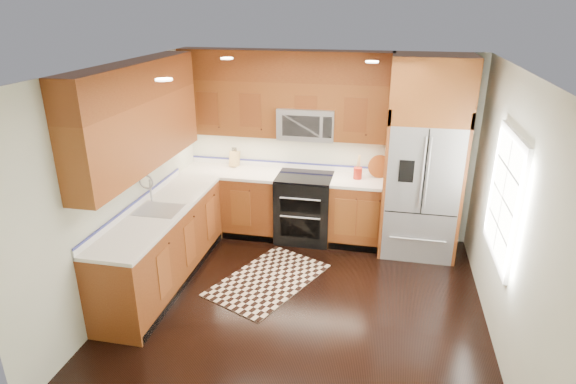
% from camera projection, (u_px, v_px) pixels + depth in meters
% --- Properties ---
extents(ground, '(4.00, 4.00, 0.00)m').
position_uv_depth(ground, '(300.00, 306.00, 5.39)').
color(ground, black).
rests_on(ground, ground).
extents(wall_back, '(4.00, 0.02, 2.60)m').
position_uv_depth(wall_back, '(327.00, 146.00, 6.73)').
color(wall_back, silver).
rests_on(wall_back, ground).
extents(wall_left, '(0.02, 4.00, 2.60)m').
position_uv_depth(wall_left, '(123.00, 185.00, 5.29)').
color(wall_left, silver).
rests_on(wall_left, ground).
extents(wall_right, '(0.02, 4.00, 2.60)m').
position_uv_depth(wall_right, '(509.00, 216.00, 4.53)').
color(wall_right, silver).
rests_on(wall_right, ground).
extents(window, '(0.04, 1.10, 1.30)m').
position_uv_depth(window, '(504.00, 198.00, 4.68)').
color(window, white).
rests_on(window, ground).
extents(base_cabinets, '(2.85, 3.00, 0.90)m').
position_uv_depth(base_cabinets, '(220.00, 226.00, 6.28)').
color(base_cabinets, brown).
rests_on(base_cabinets, ground).
extents(countertop, '(2.86, 3.01, 0.04)m').
position_uv_depth(countertop, '(232.00, 190.00, 6.18)').
color(countertop, white).
rests_on(countertop, base_cabinets).
extents(upper_cabinets, '(2.85, 3.00, 1.15)m').
position_uv_depth(upper_cabinets, '(225.00, 103.00, 5.85)').
color(upper_cabinets, brown).
rests_on(upper_cabinets, ground).
extents(range, '(0.76, 0.67, 0.95)m').
position_uv_depth(range, '(304.00, 208.00, 6.78)').
color(range, black).
rests_on(range, ground).
extents(microwave, '(0.76, 0.40, 0.42)m').
position_uv_depth(microwave, '(307.00, 123.00, 6.46)').
color(microwave, '#B2B2B7').
rests_on(microwave, ground).
extents(refrigerator, '(0.98, 0.75, 2.60)m').
position_uv_depth(refrigerator, '(424.00, 159.00, 6.15)').
color(refrigerator, '#B2B2B7').
rests_on(refrigerator, ground).
extents(sink_faucet, '(0.54, 0.44, 0.37)m').
position_uv_depth(sink_faucet, '(157.00, 205.00, 5.56)').
color(sink_faucet, '#B2B2B7').
rests_on(sink_faucet, countertop).
extents(rug, '(1.42, 1.71, 0.01)m').
position_uv_depth(rug, '(268.00, 280.00, 5.89)').
color(rug, black).
rests_on(rug, ground).
extents(knife_block, '(0.12, 0.16, 0.28)m').
position_uv_depth(knife_block, '(235.00, 158.00, 6.99)').
color(knife_block, tan).
rests_on(knife_block, countertop).
extents(utensil_crock, '(0.12, 0.12, 0.33)m').
position_uv_depth(utensil_crock, '(358.00, 171.00, 6.49)').
color(utensil_crock, '#A52314').
rests_on(utensil_crock, countertop).
extents(cutting_board, '(0.38, 0.38, 0.02)m').
position_uv_depth(cutting_board, '(379.00, 176.00, 6.58)').
color(cutting_board, brown).
rests_on(cutting_board, countertop).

